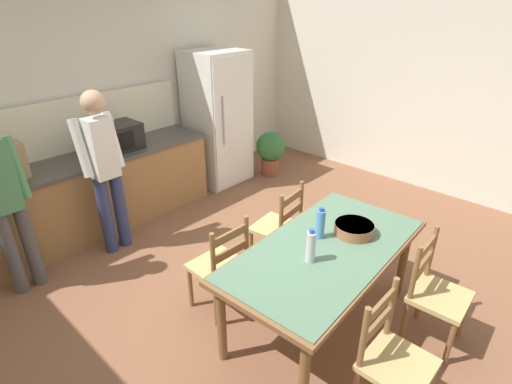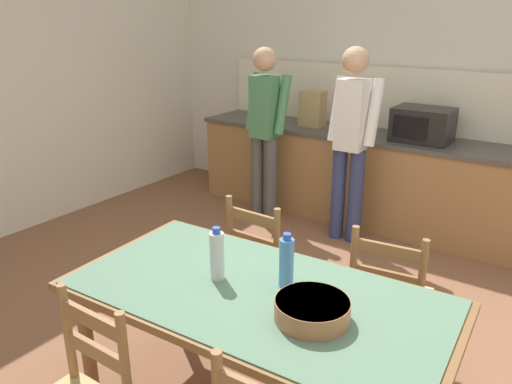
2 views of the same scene
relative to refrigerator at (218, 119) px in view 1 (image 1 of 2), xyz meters
name	(u,v)px [view 1 (image 1 of 2)]	position (x,y,z in m)	size (l,w,h in m)	color
ground_plane	(267,291)	(-1.42, -2.19, -0.92)	(8.32, 8.32, 0.00)	brown
wall_back	(100,93)	(-1.42, 0.47, 0.53)	(6.52, 0.12, 2.90)	silver
wall_right	(431,83)	(1.84, -2.19, 0.53)	(0.12, 5.20, 2.90)	silver
kitchen_counter	(74,201)	(-2.15, 0.04, -0.48)	(3.35, 0.66, 0.89)	#9E7042
counter_splashback	(47,131)	(-2.15, 0.35, 0.26)	(3.31, 0.03, 0.60)	#EFE8CB
refrigerator	(218,119)	(0.00, 0.00, 0.00)	(0.75, 0.73, 1.85)	white
microwave	(117,137)	(-1.53, 0.02, 0.11)	(0.50, 0.39, 0.30)	black
paper_bag	(12,162)	(-2.65, 0.01, 0.14)	(0.24, 0.16, 0.36)	tan
dining_table	(325,256)	(-1.41, -2.77, -0.25)	(1.85, 1.01, 0.75)	brown
bottle_near_centre	(311,247)	(-1.64, -2.78, -0.05)	(0.07, 0.07, 0.27)	silver
bottle_off_centre	(320,224)	(-1.32, -2.65, -0.05)	(0.07, 0.07, 0.27)	#4C8ED6
serving_bowl	(354,228)	(-1.09, -2.82, -0.12)	(0.32, 0.32, 0.09)	#9E6642
chair_side_far_right	(279,227)	(-1.04, -2.00, -0.48)	(0.47, 0.45, 0.91)	olive
chair_side_near_right	(435,294)	(-0.97, -3.50, -0.48)	(0.44, 0.42, 0.91)	olive
chair_side_near_left	(392,360)	(-1.78, -3.54, -0.48)	(0.42, 0.40, 0.91)	olive
chair_side_far_left	(221,266)	(-1.85, -2.04, -0.48)	(0.43, 0.41, 0.91)	olive
person_at_sink	(5,198)	(-2.90, -0.48, 0.02)	(0.42, 0.29, 1.68)	#4C4C4C
person_at_counter	(104,166)	(-1.99, -0.50, 0.04)	(0.43, 0.30, 1.72)	navy
potted_plant	(271,150)	(0.65, -0.43, -0.54)	(0.44, 0.44, 0.67)	brown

